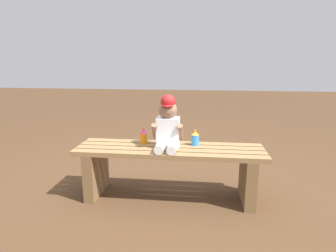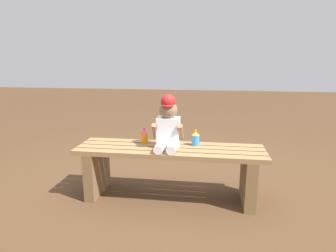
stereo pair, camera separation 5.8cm
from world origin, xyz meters
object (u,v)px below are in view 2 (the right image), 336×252
(park_bench, at_px, (170,164))
(sippy_cup_right, at_px, (196,138))
(child_figure, at_px, (168,125))
(sippy_cup_left, at_px, (144,136))

(park_bench, bearing_deg, sippy_cup_right, 24.69)
(sippy_cup_right, bearing_deg, child_figure, -156.16)
(child_figure, height_order, sippy_cup_right, child_figure)
(park_bench, distance_m, child_figure, 0.31)
(child_figure, distance_m, sippy_cup_left, 0.25)
(sippy_cup_right, bearing_deg, sippy_cup_left, 180.00)
(sippy_cup_left, distance_m, sippy_cup_right, 0.41)
(child_figure, bearing_deg, sippy_cup_left, 156.21)
(sippy_cup_left, bearing_deg, child_figure, -23.79)
(sippy_cup_right, bearing_deg, park_bench, -155.31)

